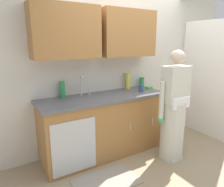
{
  "coord_description": "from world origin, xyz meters",
  "views": [
    {
      "loc": [
        -1.98,
        -1.92,
        1.72
      ],
      "look_at": [
        -0.49,
        0.55,
        1.0
      ],
      "focal_mm": 33.11,
      "sensor_mm": 36.0,
      "label": 1
    }
  ],
  "objects_px": {
    "sink": "(88,99)",
    "sponge": "(149,87)",
    "bottle_soap": "(62,90)",
    "person_at_sink": "(173,114)",
    "cup_by_sink": "(141,88)",
    "bottle_water_tall": "(142,82)",
    "bottle_dish_liquid": "(128,81)"
  },
  "relations": [
    {
      "from": "bottle_soap",
      "to": "bottle_dish_liquid",
      "type": "relative_size",
      "value": 0.84
    },
    {
      "from": "bottle_dish_liquid",
      "to": "cup_by_sink",
      "type": "relative_size",
      "value": 2.55
    },
    {
      "from": "bottle_soap",
      "to": "bottle_water_tall",
      "type": "xyz_separation_m",
      "value": [
        1.45,
        -0.01,
        -0.03
      ]
    },
    {
      "from": "bottle_soap",
      "to": "sponge",
      "type": "distance_m",
      "value": 1.49
    },
    {
      "from": "sink",
      "to": "sponge",
      "type": "relative_size",
      "value": 4.55
    },
    {
      "from": "cup_by_sink",
      "to": "sponge",
      "type": "distance_m",
      "value": 0.3
    },
    {
      "from": "bottle_dish_liquid",
      "to": "sponge",
      "type": "relative_size",
      "value": 2.51
    },
    {
      "from": "sink",
      "to": "person_at_sink",
      "type": "relative_size",
      "value": 0.31
    },
    {
      "from": "bottle_soap",
      "to": "cup_by_sink",
      "type": "bearing_deg",
      "value": -13.64
    },
    {
      "from": "bottle_dish_liquid",
      "to": "sink",
      "type": "bearing_deg",
      "value": -165.95
    },
    {
      "from": "cup_by_sink",
      "to": "bottle_soap",
      "type": "bearing_deg",
      "value": 166.36
    },
    {
      "from": "person_at_sink",
      "to": "sponge",
      "type": "relative_size",
      "value": 14.73
    },
    {
      "from": "bottle_dish_liquid",
      "to": "sponge",
      "type": "distance_m",
      "value": 0.39
    },
    {
      "from": "sink",
      "to": "bottle_dish_liquid",
      "type": "height_order",
      "value": "sink"
    },
    {
      "from": "person_at_sink",
      "to": "bottle_water_tall",
      "type": "distance_m",
      "value": 0.93
    },
    {
      "from": "person_at_sink",
      "to": "bottle_soap",
      "type": "height_order",
      "value": "person_at_sink"
    },
    {
      "from": "bottle_dish_liquid",
      "to": "bottle_water_tall",
      "type": "bearing_deg",
      "value": -0.24
    },
    {
      "from": "person_at_sink",
      "to": "cup_by_sink",
      "type": "distance_m",
      "value": 0.67
    },
    {
      "from": "sink",
      "to": "sponge",
      "type": "distance_m",
      "value": 1.18
    },
    {
      "from": "sink",
      "to": "cup_by_sink",
      "type": "distance_m",
      "value": 0.92
    },
    {
      "from": "bottle_dish_liquid",
      "to": "cup_by_sink",
      "type": "bearing_deg",
      "value": -78.31
    },
    {
      "from": "person_at_sink",
      "to": "cup_by_sink",
      "type": "height_order",
      "value": "person_at_sink"
    },
    {
      "from": "sink",
      "to": "bottle_soap",
      "type": "xyz_separation_m",
      "value": [
        -0.3,
        0.22,
        0.13
      ]
    },
    {
      "from": "cup_by_sink",
      "to": "sink",
      "type": "bearing_deg",
      "value": 175.39
    },
    {
      "from": "sink",
      "to": "bottle_water_tall",
      "type": "xyz_separation_m",
      "value": [
        1.15,
        0.21,
        0.1
      ]
    },
    {
      "from": "bottle_water_tall",
      "to": "bottle_dish_liquid",
      "type": "xyz_separation_m",
      "value": [
        -0.3,
        0.0,
        0.05
      ]
    },
    {
      "from": "sink",
      "to": "bottle_water_tall",
      "type": "distance_m",
      "value": 1.18
    },
    {
      "from": "person_at_sink",
      "to": "bottle_water_tall",
      "type": "height_order",
      "value": "person_at_sink"
    },
    {
      "from": "sink",
      "to": "cup_by_sink",
      "type": "relative_size",
      "value": 4.62
    },
    {
      "from": "person_at_sink",
      "to": "sponge",
      "type": "xyz_separation_m",
      "value": [
        0.12,
        0.69,
        0.26
      ]
    },
    {
      "from": "bottle_water_tall",
      "to": "cup_by_sink",
      "type": "distance_m",
      "value": 0.38
    },
    {
      "from": "cup_by_sink",
      "to": "sponge",
      "type": "bearing_deg",
      "value": 22.98
    }
  ]
}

